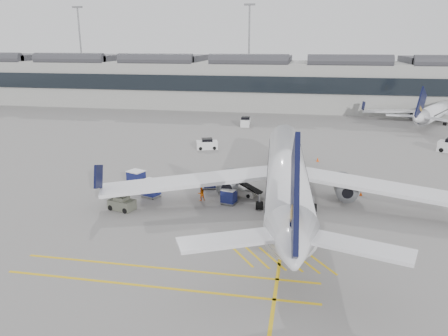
% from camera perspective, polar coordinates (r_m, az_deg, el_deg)
% --- Properties ---
extents(ground, '(220.00, 220.00, 0.00)m').
position_cam_1_polar(ground, '(41.95, -5.87, -6.11)').
color(ground, gray).
rests_on(ground, ground).
extents(terminal, '(200.00, 20.45, 12.40)m').
position_cam_1_polar(terminal, '(110.05, 4.86, 11.14)').
color(terminal, '#9E9E99').
rests_on(terminal, ground).
extents(light_masts, '(113.00, 0.60, 25.45)m').
position_cam_1_polar(light_masts, '(123.80, 4.88, 15.58)').
color(light_masts, slate).
rests_on(light_masts, ground).
extents(apron_markings, '(0.25, 60.00, 0.01)m').
position_cam_1_polar(apron_markings, '(49.74, 8.59, -2.56)').
color(apron_markings, gold).
rests_on(apron_markings, ground).
extents(airliner_main, '(37.20, 40.75, 10.83)m').
position_cam_1_polar(airliner_main, '(43.93, 8.19, -0.74)').
color(airliner_main, silver).
rests_on(airliner_main, ground).
extents(airliner_far, '(26.05, 28.73, 8.38)m').
position_cam_1_polar(airliner_far, '(97.28, 26.07, 6.70)').
color(airliner_far, silver).
rests_on(airliner_far, ground).
extents(belt_loader, '(4.53, 2.28, 1.79)m').
position_cam_1_polar(belt_loader, '(47.04, 1.89, -2.82)').
color(belt_loader, beige).
rests_on(belt_loader, ground).
extents(baggage_cart_a, '(1.77, 1.58, 1.58)m').
position_cam_1_polar(baggage_cart_a, '(44.18, 0.64, -3.66)').
color(baggage_cart_a, gray).
rests_on(baggage_cart_a, ground).
extents(baggage_cart_b, '(1.80, 1.62, 1.59)m').
position_cam_1_polar(baggage_cart_b, '(48.80, -1.94, -1.70)').
color(baggage_cart_b, gray).
rests_on(baggage_cart_b, ground).
extents(baggage_cart_c, '(2.18, 2.00, 1.87)m').
position_cam_1_polar(baggage_cart_c, '(46.73, -9.55, -2.56)').
color(baggage_cart_c, gray).
rests_on(baggage_cart_c, ground).
extents(baggage_cart_d, '(2.24, 2.06, 1.91)m').
position_cam_1_polar(baggage_cart_d, '(50.12, -11.40, -1.33)').
color(baggage_cart_d, gray).
rests_on(baggage_cart_d, ground).
extents(ramp_agent_a, '(0.62, 0.67, 1.55)m').
position_cam_1_polar(ramp_agent_a, '(46.30, 0.60, -2.81)').
color(ramp_agent_a, '#FF460D').
rests_on(ramp_agent_a, ground).
extents(ramp_agent_b, '(0.95, 0.90, 1.56)m').
position_cam_1_polar(ramp_agent_b, '(45.17, -2.99, -3.32)').
color(ramp_agent_b, orange).
rests_on(ramp_agent_b, ground).
extents(pushback_tug, '(2.76, 2.10, 1.37)m').
position_cam_1_polar(pushback_tug, '(43.92, -13.18, -4.57)').
color(pushback_tug, '#535548').
rests_on(pushback_tug, ground).
extents(safety_cone_nose, '(0.41, 0.41, 0.57)m').
position_cam_1_polar(safety_cone_nose, '(61.10, 12.14, 1.09)').
color(safety_cone_nose, '#F24C0A').
rests_on(safety_cone_nose, ground).
extents(safety_cone_engine, '(0.33, 0.33, 0.46)m').
position_cam_1_polar(safety_cone_engine, '(48.94, 17.45, -3.19)').
color(safety_cone_engine, '#F24C0A').
rests_on(safety_cone_engine, ground).
extents(service_van_left, '(3.50, 2.48, 1.63)m').
position_cam_1_polar(service_van_left, '(66.71, -2.23, 3.12)').
color(service_van_left, silver).
rests_on(service_van_left, ground).
extents(service_van_mid, '(1.90, 3.51, 1.76)m').
position_cam_1_polar(service_van_mid, '(85.02, 2.84, 6.02)').
color(service_van_mid, silver).
rests_on(service_van_mid, ground).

